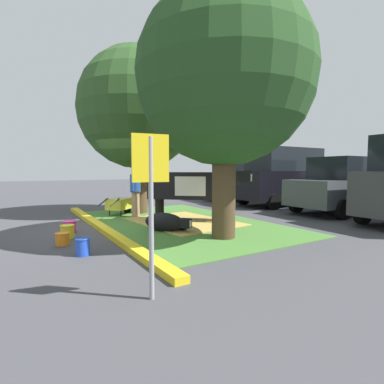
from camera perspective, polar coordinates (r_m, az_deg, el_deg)
ground_plane at (r=8.54m, az=-17.37°, el=-6.39°), size 80.00×80.00×0.00m
grass_island at (r=8.79m, az=-2.35°, el=-5.83°), size 7.30×4.31×0.02m
curb_yellow at (r=7.94m, az=-17.18°, el=-6.73°), size 8.50×0.24×0.12m
hay_bedding at (r=8.69m, az=-1.70°, el=-5.84°), size 3.44×2.73×0.04m
shade_tree_left at (r=10.84m, az=-10.34°, el=15.64°), size 4.23×4.23×5.84m
shade_tree_right at (r=6.90m, az=6.42°, el=21.32°), size 3.92×3.92×5.56m
cow_holstein at (r=8.74m, az=-0.25°, el=1.19°), size 2.33×2.62×1.53m
calf_lying at (r=7.42m, az=-5.24°, el=-5.93°), size 1.27×1.00×0.48m
person_handler at (r=9.70m, az=-11.03°, el=0.26°), size 0.42×0.38×1.64m
wheelbarrow at (r=10.36m, az=-13.89°, el=-2.30°), size 1.31×1.39×0.63m
parking_sign at (r=3.44m, az=-8.09°, el=1.60°), size 0.10×0.44×1.97m
bucket_pink at (r=7.94m, az=-22.85°, el=-6.20°), size 0.33×0.33×0.29m
bucket_yellow at (r=7.26m, az=-23.24°, el=-7.10°), size 0.32×0.32×0.31m
bucket_orange at (r=6.69m, az=-24.04°, el=-8.31°), size 0.29×0.29×0.26m
bucket_blue at (r=5.73m, az=-20.62°, el=-9.96°), size 0.27×0.27×0.32m
sedan_silver at (r=15.43m, az=10.08°, el=2.11°), size 2.13×4.45×2.02m
suv_black at (r=13.60m, az=17.55°, el=2.90°), size 2.23×4.66×2.52m
sedan_red at (r=11.94m, az=27.64°, el=1.07°), size 2.13×4.45×2.02m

